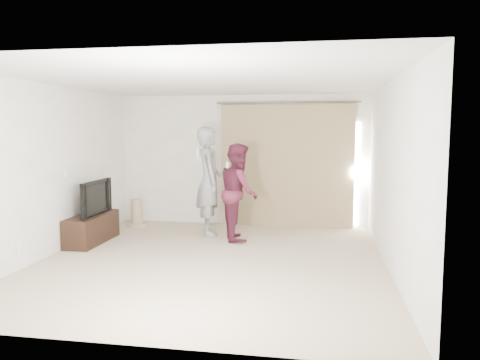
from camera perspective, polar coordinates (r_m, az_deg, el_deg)
name	(u,v)px	position (r m, az deg, el deg)	size (l,w,h in m)	color
floor	(212,261)	(6.96, -3.49, -9.82)	(5.50, 5.50, 0.00)	#C6AF94
wall_back	(242,160)	(9.41, 0.26, 2.42)	(5.00, 0.04, 2.60)	white
wall_left	(51,170)	(7.69, -22.03, 1.11)	(0.04, 5.50, 2.60)	white
ceiling	(210,81)	(6.73, -3.64, 11.99)	(5.00, 5.50, 0.01)	silver
curtain	(287,166)	(9.24, 5.79, 1.72)	(2.80, 0.11, 2.46)	tan
tv_console	(92,229)	(8.38, -17.60, -5.66)	(0.43, 1.25, 0.48)	black
tv	(91,197)	(8.29, -17.72, -2.04)	(1.02, 0.13, 0.59)	black
scratching_post	(137,215)	(9.54, -12.44, -4.22)	(0.40, 0.40, 0.54)	tan
person_man	(209,181)	(8.52, -3.80, -0.14)	(0.69, 0.83, 1.96)	gray
person_woman	(239,192)	(8.13, -0.15, -1.43)	(0.84, 0.96, 1.68)	#511B2D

